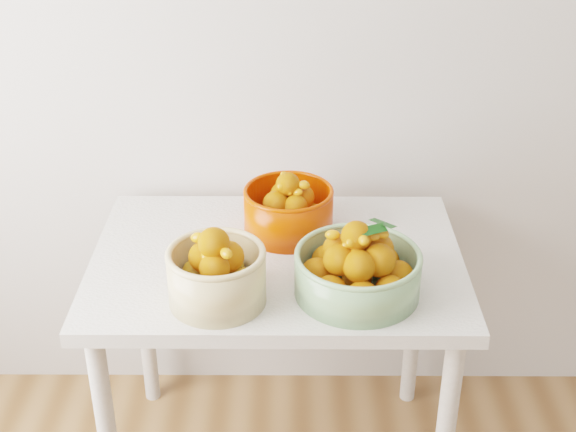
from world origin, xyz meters
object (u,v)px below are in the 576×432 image
table (277,286)px  bowl_orange (289,210)px  bowl_cream (217,274)px  bowl_green (357,269)px

table → bowl_orange: 0.22m
bowl_orange → table: bearing=-103.2°
bowl_cream → bowl_green: (0.34, 0.04, -0.01)m
bowl_green → bowl_orange: bearing=119.3°
table → bowl_cream: (-0.14, -0.21, 0.17)m
bowl_green → bowl_cream: bearing=-174.0°
table → bowl_green: bearing=-40.7°
bowl_green → bowl_orange: bowl_green is taller
bowl_cream → table: bearing=55.9°
table → bowl_cream: 0.31m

